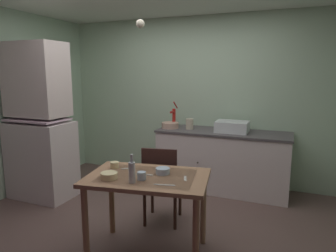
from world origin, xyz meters
TOP-DOWN VIEW (x-y plane):
  - ground_plane at (0.00, 0.00)m, footprint 5.23×5.23m
  - wall_back at (0.00, 1.80)m, footprint 4.33×0.10m
  - hutch_cabinet at (-1.68, 0.27)m, footprint 0.83×0.53m
  - counter_cabinet at (0.54, 1.43)m, footprint 1.86×0.64m
  - sink_basin at (0.66, 1.43)m, footprint 0.44×0.34m
  - hand_pump at (-0.23, 1.47)m, footprint 0.05×0.27m
  - mixing_bowl_counter at (-0.25, 1.38)m, footprint 0.25×0.25m
  - stoneware_crock at (0.05, 1.40)m, footprint 0.11×0.11m
  - dining_table at (0.24, -0.41)m, footprint 1.18×0.86m
  - chair_far_side at (0.13, 0.17)m, footprint 0.47×0.47m
  - serving_bowl_wide at (0.35, -0.31)m, footprint 0.13×0.13m
  - soup_bowl_small at (-0.04, -0.60)m, footprint 0.15×0.15m
  - mug_tall at (-0.16, -0.32)m, footprint 0.08×0.08m
  - teacup_mint at (0.24, -0.52)m, footprint 0.08×0.08m
  - glass_bottle at (0.20, -0.61)m, footprint 0.06×0.06m
  - table_knife at (0.48, -0.57)m, footprint 0.18×0.06m
  - teaspoon_near_bowl at (-0.02, -0.30)m, footprint 0.11×0.09m
  - teaspoon_by_cup at (0.58, -0.35)m, footprint 0.06×0.13m
  - serving_spoon at (0.21, -0.40)m, footprint 0.16×0.05m
  - pendant_bulb at (0.05, -0.13)m, footprint 0.08×0.08m

SIDE VIEW (x-z plane):
  - ground_plane at x=0.00m, z-range 0.00..0.00m
  - counter_cabinet at x=0.54m, z-range 0.00..0.86m
  - chair_far_side at x=0.13m, z-range 0.02..0.92m
  - dining_table at x=0.24m, z-range 0.27..1.03m
  - table_knife at x=0.48m, z-range 0.76..0.77m
  - teaspoon_near_bowl at x=-0.02m, z-range 0.76..0.77m
  - teaspoon_by_cup at x=0.58m, z-range 0.76..0.77m
  - serving_spoon at x=0.21m, z-range 0.76..0.77m
  - serving_bowl_wide at x=0.35m, z-range 0.76..0.82m
  - soup_bowl_small at x=-0.04m, z-range 0.76..0.82m
  - mug_tall at x=-0.16m, z-range 0.76..0.82m
  - teacup_mint at x=0.24m, z-range 0.76..0.83m
  - glass_bottle at x=0.20m, z-range 0.74..0.98m
  - mixing_bowl_counter at x=-0.25m, z-range 0.86..0.95m
  - sink_basin at x=0.66m, z-range 0.86..1.01m
  - stoneware_crock at x=0.05m, z-range 0.86..1.02m
  - hutch_cabinet at x=-1.68m, z-range -0.07..2.00m
  - hand_pump at x=-0.23m, z-range 0.84..1.23m
  - wall_back at x=0.00m, z-range 0.00..2.51m
  - pendant_bulb at x=0.05m, z-range 2.09..2.17m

